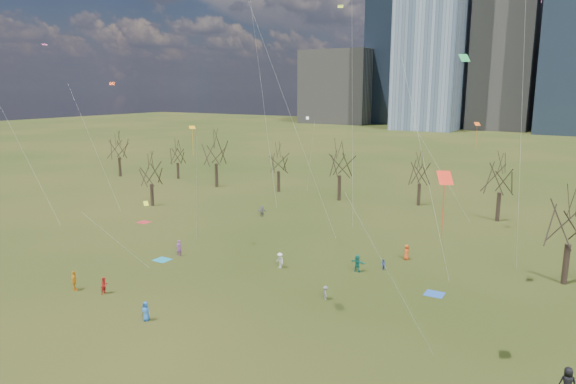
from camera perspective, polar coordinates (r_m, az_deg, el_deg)
The scene contains 18 objects.
ground at distance 46.30m, azimuth -7.71°, elevation -11.12°, with size 500.00×500.00×0.00m, color black.
downtown_skyline at distance 246.66m, azimuth 24.56°, elevation 15.48°, with size 212.50×78.00×118.00m.
bare_tree_row at distance 76.41m, azimuth 9.61°, elevation 2.62°, with size 113.04×29.80×9.50m.
blanket_teal at distance 55.83m, azimuth -13.81°, elevation -7.33°, with size 1.60×1.50×0.03m, color teal.
blanket_navy at distance 47.54m, azimuth 15.95°, elevation -10.84°, with size 1.60×1.50×0.03m, color #244FA9.
blanket_crimson at distance 71.61m, azimuth -15.72°, elevation -3.25°, with size 1.60×1.50×0.03m, color #B1232A.
person_0 at distance 42.15m, azimuth -15.53°, elevation -12.65°, with size 0.76×0.50×1.56m, color #2964B1.
person_2 at distance 48.34m, azimuth -19.71°, elevation -9.75°, with size 0.73×0.57×1.51m, color red.
person_3 at distance 44.60m, azimuth 4.20°, elevation -11.10°, with size 0.79×0.45×1.22m, color slate.
person_4 at distance 49.96m, azimuth -22.66°, elevation -9.10°, with size 1.06×0.44×1.81m, color orange.
person_5 at distance 51.14m, azimuth 7.72°, elevation -7.84°, with size 1.62×0.52×1.75m, color #1B7A68.
person_6 at distance 35.55m, azimuth 28.62°, elevation -18.14°, with size 0.95×0.62×1.95m, color black.
person_7 at distance 56.49m, azimuth -12.03°, elevation -6.10°, with size 0.64×0.42×1.77m, color #934E9C.
person_8 at distance 52.09m, azimuth 10.51°, elevation -7.95°, with size 0.53×0.41×1.09m, color #2843B0.
person_9 at distance 51.72m, azimuth -0.91°, elevation -7.60°, with size 1.03×0.59×1.59m, color silver.
person_11 at distance 71.74m, azimuth -2.91°, elevation -2.15°, with size 1.47×0.47×1.59m, color slate.
person_12 at distance 55.52m, azimuth 13.04°, elevation -6.53°, with size 0.80×0.52×1.63m, color #E94F19.
kites_airborne at distance 53.31m, azimuth 2.41°, elevation 6.39°, with size 55.48×48.56×29.15m.
Camera 1 is at (26.75, -33.36, 17.75)m, focal length 32.00 mm.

